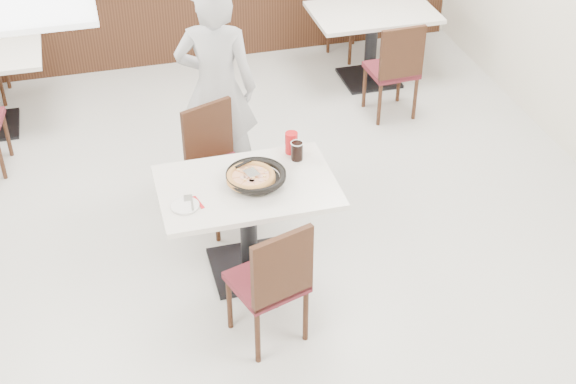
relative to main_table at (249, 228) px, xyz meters
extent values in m
plane|color=#A9A9A5|center=(0.06, -0.01, -0.38)|extent=(7.00, 7.00, 0.00)
cube|color=black|center=(0.06, 3.47, 0.18)|extent=(5.90, 0.03, 1.10)
cylinder|color=black|center=(0.07, 0.03, 0.39)|extent=(0.14, 0.14, 0.04)
cylinder|color=black|center=(0.06, -0.01, 0.42)|extent=(0.35, 0.35, 0.01)
cylinder|color=#B17C3D|center=(0.02, -0.02, 0.44)|extent=(0.37, 0.37, 0.02)
cube|color=white|center=(0.03, 0.00, 0.47)|extent=(0.11, 0.12, 0.00)
cube|color=silver|center=(-0.43, -0.12, 0.38)|extent=(0.18, 0.18, 0.00)
cylinder|color=silver|center=(-0.44, -0.14, 0.38)|extent=(0.20, 0.20, 0.01)
cube|color=white|center=(-0.40, -0.15, 0.39)|extent=(0.03, 0.15, 0.00)
cylinder|color=black|center=(0.41, 0.21, 0.44)|extent=(0.09, 0.09, 0.13)
cylinder|color=red|center=(0.40, 0.31, 0.45)|extent=(0.10, 0.10, 0.16)
imported|color=#A6A7AA|center=(0.02, 1.17, 0.49)|extent=(0.73, 0.59, 1.74)
camera|label=1|loc=(-0.88, -4.34, 3.49)|focal=50.00mm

